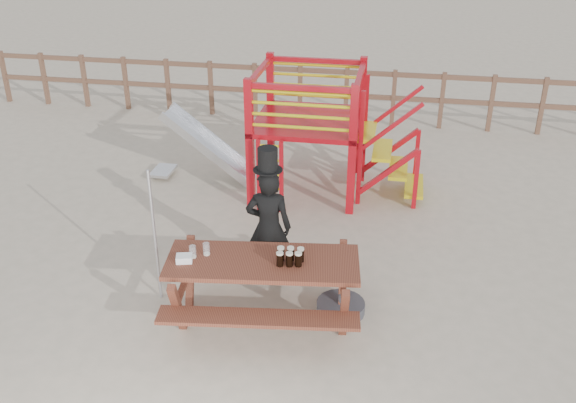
{
  "coord_description": "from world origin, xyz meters",
  "views": [
    {
      "loc": [
        1.67,
        -6.24,
        4.77
      ],
      "look_at": [
        0.37,
        0.8,
        1.14
      ],
      "focal_mm": 40.0,
      "sensor_mm": 36.0,
      "label": 1
    }
  ],
  "objects": [
    {
      "name": "metal_pole",
      "position": [
        -1.13,
        0.07,
        0.88
      ],
      "size": [
        0.04,
        0.04,
        1.77
      ],
      "primitive_type": "cylinder",
      "color": "#B2B2B7",
      "rests_on": "ground"
    },
    {
      "name": "picnic_table",
      "position": [
        0.26,
        -0.17,
        0.54
      ],
      "size": [
        2.38,
        1.79,
        0.86
      ],
      "rotation": [
        0.0,
        0.0,
        0.13
      ],
      "color": "brown",
      "rests_on": "ground"
    },
    {
      "name": "back_fence",
      "position": [
        0.0,
        7.0,
        0.74
      ],
      "size": [
        15.09,
        0.09,
        1.2
      ],
      "color": "brown",
      "rests_on": "ground"
    },
    {
      "name": "stout_pints",
      "position": [
        0.57,
        -0.17,
        0.94
      ],
      "size": [
        0.31,
        0.22,
        0.17
      ],
      "color": "black",
      "rests_on": "picnic_table"
    },
    {
      "name": "man_with_hat",
      "position": [
        0.15,
        0.69,
        0.85
      ],
      "size": [
        0.61,
        0.42,
        1.89
      ],
      "rotation": [
        0.0,
        0.0,
        3.22
      ],
      "color": "black",
      "rests_on": "ground"
    },
    {
      "name": "parasol_base",
      "position": [
        1.14,
        0.18,
        0.07
      ],
      "size": [
        0.59,
        0.59,
        0.25
      ],
      "color": "#3D3C42",
      "rests_on": "ground"
    },
    {
      "name": "paper_bag",
      "position": [
        -0.62,
        -0.35,
        0.9
      ],
      "size": [
        0.21,
        0.18,
        0.08
      ],
      "primitive_type": "cube",
      "rotation": [
        0.0,
        0.0,
        0.26
      ],
      "color": "white",
      "rests_on": "picnic_table"
    },
    {
      "name": "playground_fort",
      "position": [
        0.12,
        3.58,
        1.07
      ],
      "size": [
        4.71,
        1.84,
        2.1
      ],
      "color": "#A90B14",
      "rests_on": "ground"
    },
    {
      "name": "ground",
      "position": [
        0.0,
        0.0,
        0.0
      ],
      "size": [
        60.0,
        60.0,
        0.0
      ],
      "primitive_type": "plane",
      "color": "#C1AE96",
      "rests_on": "ground"
    },
    {
      "name": "empty_glasses",
      "position": [
        -0.48,
        -0.21,
        0.92
      ],
      "size": [
        0.22,
        0.16,
        0.15
      ],
      "color": "silver",
      "rests_on": "picnic_table"
    }
  ]
}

